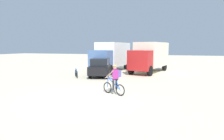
{
  "coord_description": "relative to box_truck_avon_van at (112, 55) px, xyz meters",
  "views": [
    {
      "loc": [
        5.12,
        -9.49,
        2.84
      ],
      "look_at": [
        0.46,
        4.26,
        1.1
      ],
      "focal_mm": 30.86,
      "sensor_mm": 36.0,
      "label": 1
    }
  ],
  "objects": [
    {
      "name": "ground_plane",
      "position": [
        2.2,
        -11.95,
        -1.87
      ],
      "size": [
        120.0,
        120.0,
        0.0
      ],
      "primitive_type": "plane",
      "color": "beige"
    },
    {
      "name": "box_truck_avon_van",
      "position": [
        0.0,
        0.0,
        0.0
      ],
      "size": [
        2.94,
        6.93,
        3.35
      ],
      "color": "white",
      "rests_on": "ground"
    },
    {
      "name": "box_truck_cream_rv",
      "position": [
        4.42,
        0.42,
        0.0
      ],
      "size": [
        3.71,
        7.09,
        3.35
      ],
      "color": "beige",
      "rests_on": "ground"
    },
    {
      "name": "sedan_parked",
      "position": [
        0.3,
        -4.23,
        -0.99
      ],
      "size": [
        2.71,
        4.5,
        1.76
      ],
      "color": "black",
      "rests_on": "ground"
    },
    {
      "name": "cyclist_orange_shirt",
      "position": [
        3.82,
        -10.67,
        -1.03
      ],
      "size": [
        1.59,
        0.83,
        1.82
      ],
      "color": "black",
      "rests_on": "ground"
    },
    {
      "name": "bicycle_spare",
      "position": [
        -1.63,
        -5.53,
        -1.48
      ],
      "size": [
        1.06,
        1.44,
        0.97
      ],
      "color": "black",
      "rests_on": "ground"
    },
    {
      "name": "supply_crate",
      "position": [
        1.84,
        -4.05,
        -1.55
      ],
      "size": [
        1.02,
        1.01,
        0.64
      ],
      "primitive_type": "cube",
      "rotation": [
        0.0,
        0.0,
        0.84
      ],
      "color": "#4C5199",
      "rests_on": "ground"
    }
  ]
}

